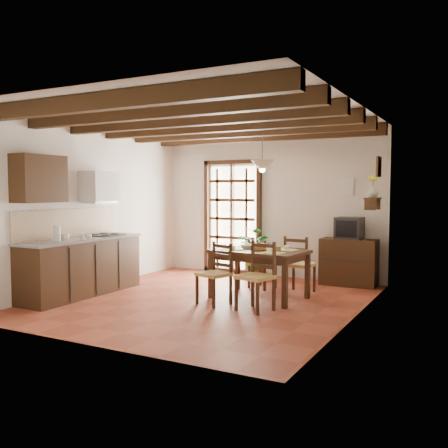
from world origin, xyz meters
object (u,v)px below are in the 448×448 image
Objects in this scene: chair_near_left at (215,285)px; chair_near_right at (256,289)px; kitchen_counter at (82,266)px; chair_far_left at (262,273)px; dining_table at (259,256)px; sideboard at (349,262)px; chair_far_right at (299,275)px; crt_tv at (349,228)px; pendant_lamp at (262,165)px; potted_plant at (257,249)px.

chair_near_left is 0.70m from chair_near_right.
kitchen_counter reaches higher than chair_far_left.
kitchen_counter is at bearing 51.63° from chair_far_left.
dining_table is 1.98m from sideboard.
chair_near_right is 1.03× the size of chair_far_right.
pendant_lamp is at bearing -120.20° from crt_tv.
chair_near_right is at bearing -63.77° from dining_table.
potted_plant reaches higher than sideboard.
potted_plant reaches higher than chair_far_right.
pendant_lamp reaches higher than sideboard.
kitchen_counter is 1.52× the size of dining_table.
chair_near_right is 1.15× the size of pendant_lamp.
chair_far_right is 2.06× the size of crt_tv.
kitchen_counter is 2.32× the size of chair_near_right.
sideboard is (1.25, 0.96, 0.15)m from chair_far_left.
kitchen_counter is at bearing -140.84° from crt_tv.
chair_far_right is 1.92m from pendant_lamp.
chair_far_left is 1.86× the size of crt_tv.
pendant_lamp is (-0.42, -0.58, 1.78)m from chair_far_right.
chair_far_right is 0.97× the size of sideboard.
pendant_lamp is at bearing 79.62° from chair_near_left.
potted_plant is at bearing 116.77° from pendant_lamp.
sideboard is at bearing 38.30° from kitchen_counter.
chair_far_left is 0.40× the size of potted_plant.
chair_far_left reaches higher than sideboard.
chair_far_left is 0.70m from chair_far_right.
chair_far_left is at bearing -60.73° from potted_plant.
potted_plant is 2.50× the size of pendant_lamp.
chair_near_right reaches higher than sideboard.
dining_table is at bearing -119.60° from sideboard.
chair_near_right is at bearing 12.17° from chair_near_left.
kitchen_counter reaches higher than chair_far_right.
chair_far_right is (0.83, 1.36, 0.01)m from chair_near_left.
sideboard is (3.58, 2.83, -0.06)m from kitchen_counter.
chair_near_left reaches higher than sideboard.
pendant_lamp is at bearing -63.23° from potted_plant.
dining_table is (2.61, 1.12, 0.19)m from kitchen_counter.
chair_far_left is (-0.56, 1.49, -0.04)m from chair_near_right.
dining_table is at bearing -90.00° from pendant_lamp.
potted_plant is at bearing -174.99° from sideboard.
sideboard is at bearing 90.92° from crt_tv.
crt_tv is at bearing 89.20° from chair_near_right.
crt_tv reaches higher than chair_far_left.
sideboard is at bearing 65.98° from dining_table.
sideboard is at bearing 5.09° from potted_plant.
crt_tv is 1.76m from potted_plant.
potted_plant is (1.88, 2.67, 0.10)m from kitchen_counter.
sideboard is (0.55, 1.03, 0.12)m from chair_far_right.
chair_far_left is 1.74m from crt_tv.
crt_tv is (0.55, 1.02, 0.72)m from chair_far_right.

